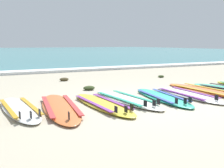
# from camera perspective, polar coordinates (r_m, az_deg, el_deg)

# --- Properties ---
(ground_plane) EXTENTS (80.00, 80.00, 0.00)m
(ground_plane) POSITION_cam_1_polar(r_m,az_deg,el_deg) (5.38, 10.59, -4.15)
(ground_plane) COLOR #B7AD93
(sea) EXTENTS (80.00, 60.00, 0.10)m
(sea) POSITION_cam_1_polar(r_m,az_deg,el_deg) (40.67, -22.28, 6.54)
(sea) COLOR teal
(sea) RESTS_ON ground
(wave_foam_strip) EXTENTS (80.00, 0.78, 0.11)m
(wave_foam_strip) POSITION_cam_1_polar(r_m,az_deg,el_deg) (11.43, -10.30, 2.95)
(wave_foam_strip) COLOR white
(wave_foam_strip) RESTS_ON ground
(surfboard_2) EXTENTS (0.68, 2.20, 0.18)m
(surfboard_2) POSITION_cam_1_polar(r_m,az_deg,el_deg) (5.01, -19.35, -5.04)
(surfboard_2) COLOR white
(surfboard_2) RESTS_ON ground
(surfboard_3) EXTENTS (0.94, 2.52, 0.18)m
(surfboard_3) POSITION_cam_1_polar(r_m,az_deg,el_deg) (4.95, -11.18, -4.88)
(surfboard_3) COLOR orange
(surfboard_3) RESTS_ON ground
(surfboard_4) EXTENTS (0.64, 2.26, 0.18)m
(surfboard_4) POSITION_cam_1_polar(r_m,az_deg,el_deg) (5.10, -2.15, -4.30)
(surfboard_4) COLOR yellow
(surfboard_4) RESTS_ON ground
(surfboard_5) EXTENTS (0.76, 2.31, 0.18)m
(surfboard_5) POSITION_cam_1_polar(r_m,az_deg,el_deg) (5.52, 3.11, -3.29)
(surfboard_5) COLOR silver
(surfboard_5) RESTS_ON ground
(surfboard_6) EXTENTS (0.83, 2.25, 0.18)m
(surfboard_6) POSITION_cam_1_polar(r_m,az_deg,el_deg) (5.84, 10.77, -2.77)
(surfboard_6) COLOR #2DB793
(surfboard_6) RESTS_ON ground
(surfboard_7) EXTENTS (0.64, 2.24, 0.18)m
(surfboard_7) POSITION_cam_1_polar(r_m,az_deg,el_deg) (6.27, 15.95, -2.16)
(surfboard_7) COLOR white
(surfboard_7) RESTS_ON ground
(surfboard_8) EXTENTS (0.66, 2.45, 0.18)m
(surfboard_8) POSITION_cam_1_polar(r_m,az_deg,el_deg) (6.94, 19.11, -1.28)
(surfboard_8) COLOR orange
(surfboard_8) RESTS_ON ground
(seaweed_clump_near_shoreline) EXTENTS (0.29, 0.23, 0.10)m
(seaweed_clump_near_shoreline) POSITION_cam_1_polar(r_m,az_deg,el_deg) (8.59, -10.32, 1.02)
(seaweed_clump_near_shoreline) COLOR #4C4228
(seaweed_clump_near_shoreline) RESTS_ON ground
(seaweed_clump_mid_sand) EXTENTS (0.23, 0.19, 0.08)m
(seaweed_clump_mid_sand) POSITION_cam_1_polar(r_m,az_deg,el_deg) (9.44, 10.57, 1.64)
(seaweed_clump_mid_sand) COLOR #384723
(seaweed_clump_mid_sand) RESTS_ON ground
(seaweed_clump_by_the_boards) EXTENTS (0.31, 0.25, 0.11)m
(seaweed_clump_by_the_boards) POSITION_cam_1_polar(r_m,az_deg,el_deg) (6.82, -4.99, -0.85)
(seaweed_clump_by_the_boards) COLOR #384723
(seaweed_clump_by_the_boards) RESTS_ON ground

